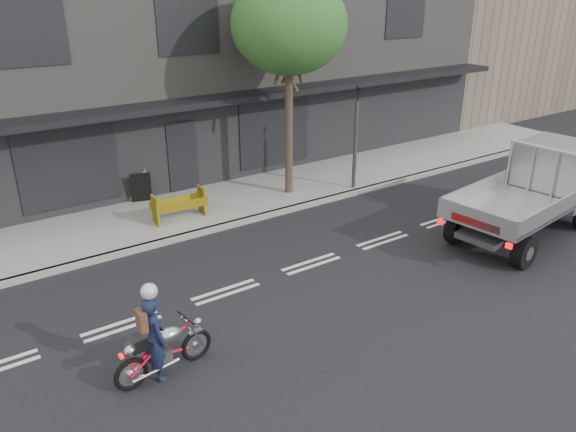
# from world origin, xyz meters

# --- Properties ---
(ground) EXTENTS (80.00, 80.00, 0.00)m
(ground) POSITION_xyz_m (0.00, 0.00, 0.00)
(ground) COLOR black
(ground) RESTS_ON ground
(sidewalk) EXTENTS (32.00, 3.20, 0.15)m
(sidewalk) POSITION_xyz_m (0.00, 4.70, 0.07)
(sidewalk) COLOR gray
(sidewalk) RESTS_ON ground
(kerb) EXTENTS (32.00, 0.20, 0.15)m
(kerb) POSITION_xyz_m (0.00, 3.10, 0.07)
(kerb) COLOR gray
(kerb) RESTS_ON ground
(building_main) EXTENTS (26.00, 10.00, 8.00)m
(building_main) POSITION_xyz_m (0.00, 11.30, 4.00)
(building_main) COLOR slate
(building_main) RESTS_ON ground
(building_neighbour) EXTENTS (14.00, 10.00, 10.00)m
(building_neighbour) POSITION_xyz_m (20.00, 11.30, 5.00)
(building_neighbour) COLOR brown
(building_neighbour) RESTS_ON ground
(street_tree) EXTENTS (3.40, 3.40, 6.74)m
(street_tree) POSITION_xyz_m (2.20, 4.20, 5.28)
(street_tree) COLOR #382B21
(street_tree) RESTS_ON ground
(traffic_light_pole) EXTENTS (0.12, 0.12, 3.50)m
(traffic_light_pole) POSITION_xyz_m (4.20, 3.35, 1.65)
(traffic_light_pole) COLOR #2D2D30
(traffic_light_pole) RESTS_ON ground
(motorcycle) EXTENTS (1.92, 0.56, 0.99)m
(motorcycle) POSITION_xyz_m (-4.63, -1.88, 0.51)
(motorcycle) COLOR black
(motorcycle) RESTS_ON ground
(rider) EXTENTS (0.44, 0.62, 1.61)m
(rider) POSITION_xyz_m (-4.78, -1.88, 0.80)
(rider) COLOR #141B38
(rider) RESTS_ON ground
(flatbed_ute) EXTENTS (5.40, 2.73, 2.40)m
(flatbed_ute) POSITION_xyz_m (6.97, -1.74, 1.37)
(flatbed_ute) COLOR black
(flatbed_ute) RESTS_ON ground
(construction_barrier) EXTENTS (1.57, 0.71, 0.86)m
(construction_barrier) POSITION_xyz_m (-1.63, 3.93, 0.58)
(construction_barrier) COLOR yellow
(construction_barrier) RESTS_ON sidewalk
(sandwich_board) EXTENTS (0.69, 0.55, 0.96)m
(sandwich_board) POSITION_xyz_m (-2.06, 6.00, 0.63)
(sandwich_board) COLOR black
(sandwich_board) RESTS_ON sidewalk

